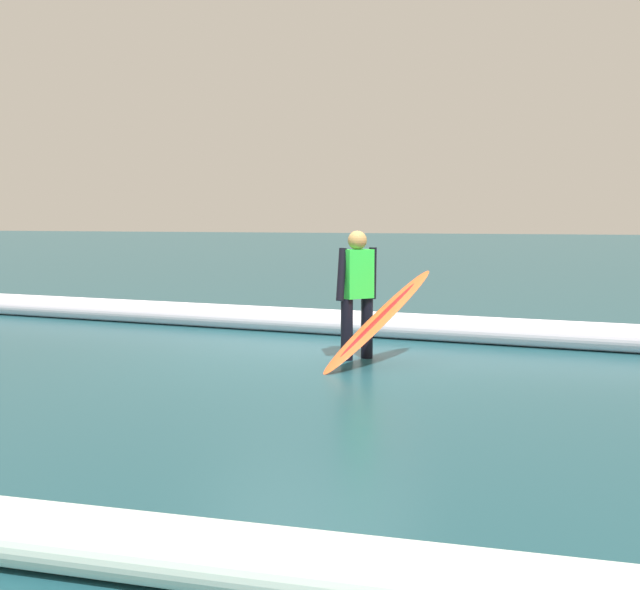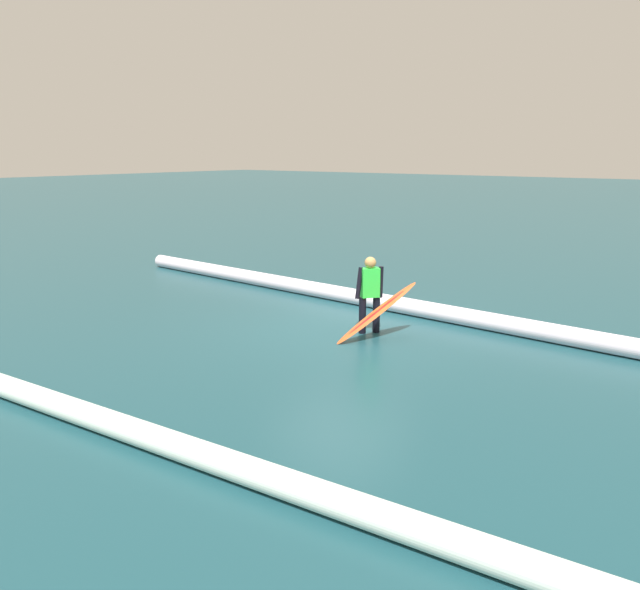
# 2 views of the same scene
# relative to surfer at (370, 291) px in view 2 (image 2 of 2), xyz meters

# --- Properties ---
(ground_plane) EXTENTS (152.07, 152.07, 0.00)m
(ground_plane) POSITION_rel_surfer_xyz_m (0.60, 0.14, -0.83)
(ground_plane) COLOR #1A454E
(surfer) EXTENTS (0.37, 0.49, 1.49)m
(surfer) POSITION_rel_surfer_xyz_m (0.00, 0.00, 0.00)
(surfer) COLOR black
(surfer) RESTS_ON ground_plane
(surfboard) EXTENTS (1.06, 1.58, 1.05)m
(surfboard) POSITION_rel_surfer_xyz_m (-0.34, 0.28, -0.32)
(surfboard) COLOR #E55926
(surfboard) RESTS_ON ground_plane
(wave_crest_foreground) EXTENTS (17.00, 1.23, 0.35)m
(wave_crest_foreground) POSITION_rel_surfer_xyz_m (0.40, -1.67, -0.66)
(wave_crest_foreground) COLOR white
(wave_crest_foreground) RESTS_ON ground_plane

